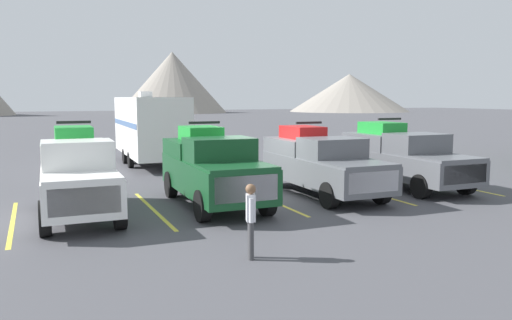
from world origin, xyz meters
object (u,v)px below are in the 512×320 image
pickup_truck_b (213,167)px  pickup_truck_d (402,156)px  pickup_truck_c (320,162)px  person_b (251,216)px  camper_trailer_a (150,126)px  pickup_truck_a (77,173)px

pickup_truck_b → pickup_truck_d: 7.64m
pickup_truck_b → pickup_truck_d: (7.64, 0.30, -0.04)m
pickup_truck_c → person_b: pickup_truck_c is taller
camper_trailer_a → pickup_truck_b: bearing=-91.4°
pickup_truck_c → pickup_truck_a: bearing=-179.3°
pickup_truck_b → camper_trailer_a: 10.43m
pickup_truck_a → pickup_truck_c: bearing=0.7°
pickup_truck_a → person_b: 6.31m
person_b → pickup_truck_d: bearing=33.6°
camper_trailer_a → person_b: 15.95m
person_b → pickup_truck_a: bearing=118.0°
pickup_truck_b → camper_trailer_a: size_ratio=0.64×
camper_trailer_a → person_b: (-1.29, -15.86, -1.02)m
pickup_truck_c → pickup_truck_d: bearing=1.4°
pickup_truck_d → pickup_truck_b: bearing=-177.8°
pickup_truck_c → camper_trailer_a: size_ratio=0.69×
pickup_truck_c → pickup_truck_b: bearing=-177.1°
pickup_truck_b → person_b: pickup_truck_b is taller
pickup_truck_a → camper_trailer_a: 11.16m
pickup_truck_b → pickup_truck_d: size_ratio=0.94×
pickup_truck_d → person_b: (-8.67, -5.76, -0.24)m
pickup_truck_b → person_b: (-1.03, -5.46, -0.28)m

